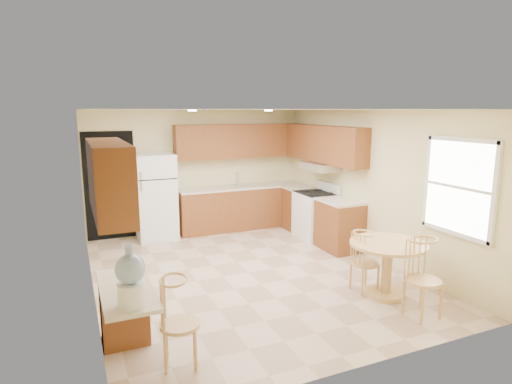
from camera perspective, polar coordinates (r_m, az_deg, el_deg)
name	(u,v)px	position (r m, az deg, el deg)	size (l,w,h in m)	color
floor	(248,272)	(6.79, -1.05, -10.67)	(5.50, 5.50, 0.00)	#C9AB91
ceiling	(248,109)	(6.31, -1.13, 10.95)	(4.50, 5.50, 0.02)	white
wall_back	(198,171)	(9.00, -7.80, 2.85)	(4.50, 0.02, 2.50)	beige
wall_front	(361,247)	(4.10, 13.85, -7.07)	(4.50, 0.02, 2.50)	beige
wall_left	(88,207)	(5.97, -21.50, -1.91)	(0.02, 5.50, 2.50)	beige
wall_right	(369,184)	(7.57, 14.86, 1.06)	(0.02, 5.50, 2.50)	beige
doorway	(110,186)	(8.71, -18.87, 0.76)	(0.90, 0.02, 2.10)	black
base_cab_back	(242,208)	(9.14, -1.87, -2.13)	(2.75, 0.60, 0.87)	brown
counter_back	(242,187)	(9.05, -1.89, 0.68)	(2.75, 0.63, 0.04)	beige
base_cab_right_a	(300,209)	(9.07, 5.86, -2.28)	(0.60, 0.59, 0.87)	brown
counter_right_a	(300,188)	(8.98, 5.91, 0.55)	(0.63, 0.59, 0.04)	beige
base_cab_right_b	(339,226)	(7.88, 11.05, -4.46)	(0.60, 0.80, 0.87)	brown
counter_right_b	(340,201)	(7.77, 11.17, -1.23)	(0.63, 0.80, 0.04)	beige
upper_cab_back	(239,141)	(9.06, -2.24, 6.81)	(2.75, 0.33, 0.70)	brown
upper_cab_right	(324,144)	(8.38, 9.03, 6.35)	(0.33, 2.42, 0.70)	brown
upper_cab_left	(109,179)	(4.29, -18.97, 1.68)	(0.33, 1.40, 0.70)	brown
sink	(241,186)	(9.04, -2.04, 0.81)	(0.78, 0.44, 0.01)	silver
range_hood	(320,166)	(8.35, 8.55, 3.38)	(0.50, 0.76, 0.14)	silver
desk_pedestal	(124,310)	(5.01, -17.17, -14.84)	(0.48, 0.42, 0.72)	brown
desk_top	(127,290)	(4.50, -16.88, -12.37)	(0.50, 1.20, 0.04)	beige
window	(459,187)	(6.19, 25.43, 0.59)	(0.06, 1.12, 1.30)	white
can_light_a	(192,110)	(7.29, -8.51, 10.71)	(0.14, 0.14, 0.02)	white
can_light_b	(269,110)	(7.77, 1.68, 10.82)	(0.14, 0.14, 0.02)	white
refrigerator	(156,197)	(8.52, -13.24, -0.63)	(0.74, 0.72, 1.67)	white
stove	(316,215)	(8.49, 7.94, -3.02)	(0.65, 0.76, 1.09)	white
dining_table	(387,261)	(6.09, 17.10, -8.80)	(1.02, 1.02, 0.75)	tan
chair_table_a	(369,257)	(6.10, 14.81, -8.43)	(0.37, 0.48, 0.84)	tan
chair_table_b	(430,273)	(5.55, 22.19, -10.02)	(0.43, 0.43, 0.96)	tan
chair_desk	(181,317)	(4.31, -9.91, -16.12)	(0.40, 0.51, 0.89)	tan
water_crock	(131,279)	(4.02, -16.36, -11.07)	(0.27, 0.27, 0.56)	white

